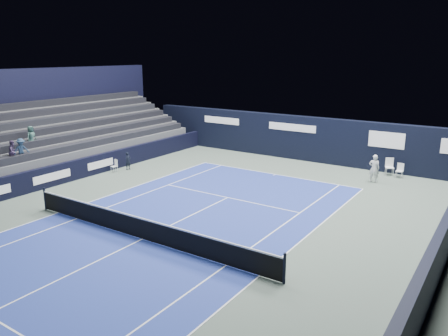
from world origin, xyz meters
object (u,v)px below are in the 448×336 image
Objects in this scene: folding_chair_back_a at (390,164)px; tennis_net at (142,228)px; tennis_player at (374,168)px; folding_chair_back_b at (400,169)px; line_judge_chair at (115,165)px.

folding_chair_back_a is 16.81m from tennis_net.
folding_chair_back_b is at bearing 60.59° from tennis_player.
folding_chair_back_a is at bearing 69.37° from tennis_net.
folding_chair_back_a is 0.08× the size of tennis_net.
tennis_net reaches higher than folding_chair_back_b.
folding_chair_back_b is 0.54× the size of tennis_player.
line_judge_chair is 0.49× the size of tennis_player.
tennis_net is at bearing -22.65° from line_judge_chair.
folding_chair_back_b is 16.83m from tennis_net.
tennis_player is at bearing 40.11° from line_judge_chair.
folding_chair_back_a reaches higher than line_judge_chair.
tennis_player is (14.40, 6.86, 0.37)m from line_judge_chair.
line_judge_chair is at bearing 142.71° from tennis_net.
tennis_player reaches higher than line_judge_chair.
folding_chair_back_a is at bearing 160.34° from folding_chair_back_b.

